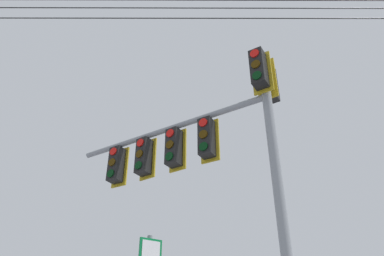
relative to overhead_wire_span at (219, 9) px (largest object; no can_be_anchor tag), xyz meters
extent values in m
cylinder|color=gray|center=(0.83, 0.36, -5.30)|extent=(0.20, 0.20, 6.96)
cylinder|color=gray|center=(-1.71, 0.76, -2.66)|extent=(5.08, 0.93, 0.14)
cube|color=black|center=(0.78, 0.07, -2.11)|extent=(0.34, 0.34, 0.90)
cube|color=#B29319|center=(0.81, 0.23, -2.11)|extent=(0.44, 0.11, 1.04)
cylinder|color=red|center=(0.75, -0.10, -1.81)|extent=(0.20, 0.06, 0.20)
cylinder|color=#3C2703|center=(0.75, -0.10, -2.11)|extent=(0.20, 0.06, 0.20)
cylinder|color=black|center=(0.75, -0.10, -2.41)|extent=(0.20, 0.06, 0.20)
cube|color=black|center=(0.87, 0.66, -2.11)|extent=(0.34, 0.34, 0.90)
cube|color=#B29319|center=(0.85, 0.49, -2.11)|extent=(0.44, 0.11, 1.04)
cylinder|color=red|center=(0.90, 0.82, -1.81)|extent=(0.20, 0.06, 0.20)
cylinder|color=#3C2703|center=(0.90, 0.82, -2.11)|extent=(0.20, 0.06, 0.20)
cylinder|color=black|center=(0.90, 0.82, -2.41)|extent=(0.20, 0.06, 0.20)
cube|color=black|center=(-0.62, 0.59, -3.21)|extent=(0.33, 0.33, 0.90)
cube|color=#B29319|center=(-0.60, 0.76, -3.21)|extent=(0.44, 0.09, 1.04)
cylinder|color=red|center=(-0.64, 0.42, -2.91)|extent=(0.20, 0.05, 0.20)
cylinder|color=#3C2703|center=(-0.64, 0.42, -3.21)|extent=(0.20, 0.05, 0.20)
cylinder|color=black|center=(-0.64, 0.42, -3.51)|extent=(0.20, 0.05, 0.20)
cube|color=black|center=(-1.48, 0.72, -3.21)|extent=(0.35, 0.35, 0.90)
cube|color=#B29319|center=(-1.45, 0.89, -3.21)|extent=(0.44, 0.12, 1.04)
cylinder|color=red|center=(-1.51, 0.56, -2.91)|extent=(0.20, 0.07, 0.20)
cylinder|color=#3C2703|center=(-1.51, 0.56, -3.21)|extent=(0.20, 0.07, 0.20)
cylinder|color=black|center=(-1.51, 0.56, -3.51)|extent=(0.20, 0.07, 0.20)
cube|color=black|center=(-2.33, 0.85, -3.21)|extent=(0.35, 0.35, 0.90)
cube|color=#B29319|center=(-2.30, 1.02, -3.21)|extent=(0.44, 0.13, 1.04)
cylinder|color=red|center=(-2.36, 0.69, -2.91)|extent=(0.20, 0.07, 0.20)
cylinder|color=#3C2703|center=(-2.36, 0.69, -3.21)|extent=(0.20, 0.07, 0.20)
cylinder|color=black|center=(-2.36, 0.69, -3.51)|extent=(0.20, 0.07, 0.20)
cube|color=black|center=(-3.19, 0.99, -3.21)|extent=(0.34, 0.34, 0.90)
cube|color=#B29319|center=(-3.16, 1.16, -3.21)|extent=(0.44, 0.09, 1.04)
cylinder|color=red|center=(-3.21, 0.82, -2.91)|extent=(0.20, 0.05, 0.20)
cylinder|color=#3C2703|center=(-3.21, 0.82, -3.21)|extent=(0.20, 0.05, 0.20)
cylinder|color=black|center=(-3.21, 0.82, -3.51)|extent=(0.20, 0.05, 0.20)
cube|color=#0C7238|center=(-0.63, -1.67, -6.20)|extent=(0.21, 0.28, 0.39)
cube|color=white|center=(-0.62, -1.68, -6.20)|extent=(0.16, 0.22, 0.33)
cylinder|color=black|center=(0.00, 0.00, -0.33)|extent=(18.16, 7.99, 0.41)
cylinder|color=black|center=(0.00, 0.00, 0.02)|extent=(18.16, 7.99, 0.41)
cylinder|color=black|center=(0.00, 0.00, 0.31)|extent=(18.16, 7.99, 0.41)
camera|label=1|loc=(1.89, -6.30, -7.45)|focal=36.09mm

